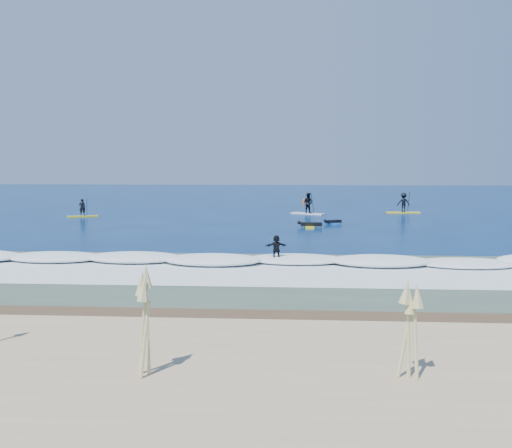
# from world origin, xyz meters

# --- Properties ---
(ground) EXTENTS (160.00, 160.00, 0.00)m
(ground) POSITION_xyz_m (0.00, 0.00, 0.00)
(ground) COLOR #031B45
(ground) RESTS_ON ground
(dune) EXTENTS (90.00, 7.00, 2.00)m
(dune) POSITION_xyz_m (0.00, -27.00, 0.00)
(dune) COLOR tan
(dune) RESTS_ON ground
(wet_sand_strip) EXTENTS (90.00, 5.00, 0.08)m
(wet_sand_strip) POSITION_xyz_m (0.00, -21.50, 0.00)
(wet_sand_strip) COLOR #473621
(wet_sand_strip) RESTS_ON ground
(shallow_water) EXTENTS (90.00, 13.00, 0.01)m
(shallow_water) POSITION_xyz_m (0.00, -14.00, 0.01)
(shallow_water) COLOR #3A4F3E
(shallow_water) RESTS_ON ground
(breaking_wave) EXTENTS (40.00, 6.00, 0.30)m
(breaking_wave) POSITION_xyz_m (0.00, -10.00, 0.00)
(breaking_wave) COLOR white
(breaking_wave) RESTS_ON ground
(whitewater) EXTENTS (34.00, 5.00, 0.02)m
(whitewater) POSITION_xyz_m (0.00, -13.00, 0.00)
(whitewater) COLOR silver
(whitewater) RESTS_ON ground
(dune_grass) EXTENTS (40.00, 4.00, 1.70)m
(dune_grass) POSITION_xyz_m (0.00, -27.00, 1.85)
(dune_grass) COLOR #D2C881
(dune_grass) RESTS_ON dune
(sup_paddler_left) EXTENTS (2.68, 1.62, 1.85)m
(sup_paddler_left) POSITION_xyz_m (-17.70, 11.74, 0.58)
(sup_paddler_left) COLOR gold
(sup_paddler_left) RESTS_ON ground
(sup_paddler_center) EXTENTS (3.23, 2.41, 2.31)m
(sup_paddler_center) POSITION_xyz_m (2.29, 15.66, 0.86)
(sup_paddler_center) COLOR white
(sup_paddler_center) RESTS_ON ground
(sup_paddler_right) EXTENTS (3.18, 0.88, 2.22)m
(sup_paddler_right) POSITION_xyz_m (11.37, 17.34, 0.87)
(sup_paddler_right) COLOR yellow
(sup_paddler_right) RESTS_ON ground
(prone_paddler_near) EXTENTS (1.85, 2.35, 0.49)m
(prone_paddler_near) POSITION_xyz_m (2.15, 5.05, 0.17)
(prone_paddler_near) COLOR yellow
(prone_paddler_near) RESTS_ON ground
(prone_paddler_far) EXTENTS (1.46, 1.95, 0.40)m
(prone_paddler_far) POSITION_xyz_m (3.97, 7.32, 0.14)
(prone_paddler_far) COLOR blue
(prone_paddler_far) RESTS_ON ground
(wave_surfer) EXTENTS (1.73, 0.67, 1.22)m
(wave_surfer) POSITION_xyz_m (0.05, -10.17, 0.71)
(wave_surfer) COLOR white
(wave_surfer) RESTS_ON breaking_wave
(marker_buoy) EXTENTS (0.28, 0.28, 0.68)m
(marker_buoy) POSITION_xyz_m (2.17, 28.60, 0.29)
(marker_buoy) COLOR #F05C15
(marker_buoy) RESTS_ON ground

